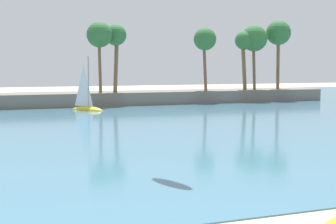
# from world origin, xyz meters

# --- Properties ---
(sea) EXTENTS (220.00, 93.47, 0.06)m
(sea) POSITION_xyz_m (0.00, 56.13, 0.03)
(sea) COLOR teal
(sea) RESTS_ON ground
(palm_headland) EXTENTS (89.89, 6.21, 13.40)m
(palm_headland) POSITION_xyz_m (2.28, 62.79, 3.48)
(palm_headland) COLOR slate
(palm_headland) RESTS_ON ground
(sailboat_near_shore) EXTENTS (3.77, 4.83, 6.96)m
(sailboat_near_shore) POSITION_xyz_m (7.42, 55.62, 0.69)
(sailboat_near_shore) COLOR yellow
(sailboat_near_shore) RESTS_ON sea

